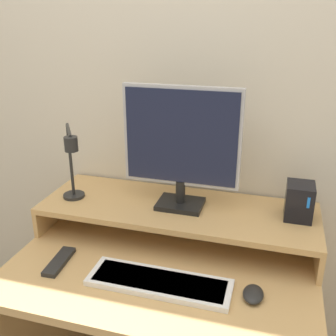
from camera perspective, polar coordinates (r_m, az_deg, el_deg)
wall_back at (r=1.59m, az=3.52°, el=9.41°), size 6.00×0.05×2.50m
desk at (r=1.57m, az=-0.54°, el=-20.45°), size 1.05×0.72×0.77m
monitor_shelf at (r=1.52m, az=1.38°, el=-6.19°), size 1.05×0.36×0.12m
monitor at (r=1.41m, az=1.92°, el=3.54°), size 0.43×0.13×0.46m
desk_lamp at (r=1.49m, az=-13.78°, el=0.55°), size 0.16×0.21×0.31m
router_dock at (r=1.47m, az=18.51°, el=-4.58°), size 0.10×0.11×0.13m
keyboard at (r=1.30m, az=-1.29°, el=-16.23°), size 0.46×0.14×0.02m
mouse at (r=1.28m, az=12.26°, el=-17.45°), size 0.06×0.09×0.03m
remote_control at (r=1.45m, az=-15.50°, el=-12.94°), size 0.06×0.17×0.02m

